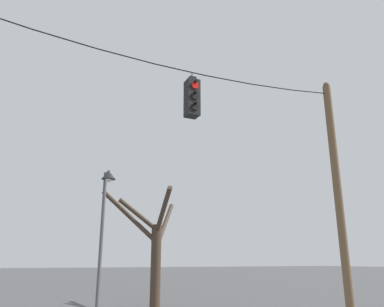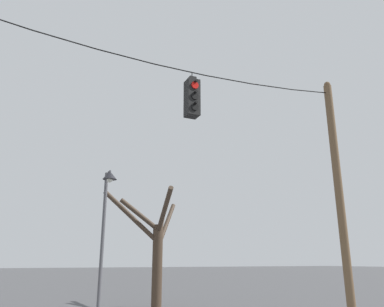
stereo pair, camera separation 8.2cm
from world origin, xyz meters
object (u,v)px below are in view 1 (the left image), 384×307
(street_lamp, at_px, (105,205))
(bare_tree, at_px, (154,244))
(traffic_light_over_intersection, at_px, (192,98))
(utility_pole_right, at_px, (338,194))

(street_lamp, distance_m, bare_tree, 3.18)
(street_lamp, bearing_deg, traffic_light_over_intersection, -76.60)
(traffic_light_over_intersection, xyz_separation_m, street_lamp, (-1.11, 4.65, -2.30))
(utility_pole_right, relative_size, bare_tree, 1.56)
(street_lamp, bearing_deg, utility_pole_right, -38.00)
(bare_tree, bearing_deg, utility_pole_right, -60.77)
(street_lamp, height_order, bare_tree, street_lamp)
(street_lamp, relative_size, bare_tree, 1.02)
(traffic_light_over_intersection, height_order, street_lamp, traffic_light_over_intersection)
(street_lamp, bearing_deg, bare_tree, 35.42)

